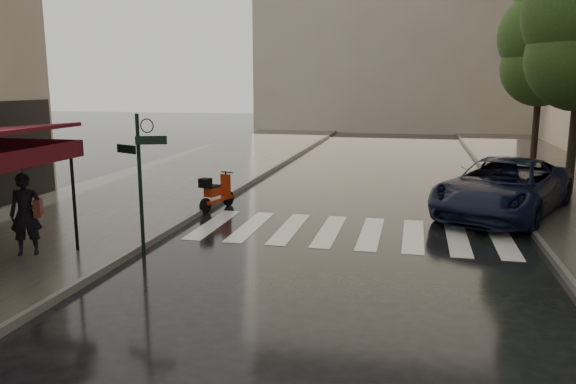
% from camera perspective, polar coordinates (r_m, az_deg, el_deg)
% --- Properties ---
extents(ground, '(120.00, 120.00, 0.00)m').
position_cam_1_polar(ground, '(9.73, -16.16, -11.94)').
color(ground, black).
rests_on(ground, ground).
extents(sidewalk_near, '(6.00, 60.00, 0.12)m').
position_cam_1_polar(sidewalk_near, '(22.05, -11.49, 1.21)').
color(sidewalk_near, '#38332D').
rests_on(sidewalk_near, ground).
extents(curb_near, '(0.12, 60.00, 0.16)m').
position_cam_1_polar(curb_near, '(20.99, -3.87, 0.96)').
color(curb_near, '#595651').
rests_on(curb_near, ground).
extents(curb_far, '(0.12, 60.00, 0.16)m').
position_cam_1_polar(curb_far, '(20.35, 20.92, -0.06)').
color(curb_far, '#595651').
rests_on(curb_far, ground).
extents(crosswalk, '(7.85, 3.20, 0.01)m').
position_cam_1_polar(crosswalk, '(14.37, 6.31, -4.06)').
color(crosswalk, silver).
rests_on(crosswalk, ground).
extents(signpost, '(1.17, 0.29, 3.10)m').
position_cam_1_polar(signpost, '(12.34, -14.80, 1.82)').
color(signpost, black).
rests_on(signpost, ground).
extents(backdrop_building, '(22.00, 6.00, 20.00)m').
position_cam_1_polar(backdrop_building, '(46.25, 11.40, 18.59)').
color(backdrop_building, tan).
rests_on(backdrop_building, ground).
extents(tree_far, '(3.80, 3.80, 8.16)m').
position_cam_1_polar(tree_far, '(27.36, 24.46, 13.68)').
color(tree_far, black).
rests_on(tree_far, sidewalk_far).
extents(pedestrian_with_umbrella, '(1.40, 1.41, 2.50)m').
position_cam_1_polar(pedestrian_with_umbrella, '(12.96, -25.35, 1.33)').
color(pedestrian_with_umbrella, black).
rests_on(pedestrian_with_umbrella, sidewalk_near).
extents(scooter, '(0.70, 1.59, 1.07)m').
position_cam_1_polar(scooter, '(16.81, -7.33, -0.15)').
color(scooter, black).
rests_on(scooter, ground).
extents(parked_car, '(4.84, 6.44, 1.63)m').
position_cam_1_polar(parked_car, '(17.06, 21.04, 0.44)').
color(parked_car, black).
rests_on(parked_car, ground).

